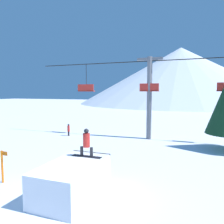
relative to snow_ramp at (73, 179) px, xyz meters
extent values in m
plane|color=white|center=(-0.36, -0.98, -0.71)|extent=(220.00, 220.00, 0.00)
cone|color=silver|center=(-0.36, 83.50, 10.25)|extent=(78.84, 78.84, 21.92)
cube|color=white|center=(0.00, 0.00, 0.00)|extent=(2.06, 3.75, 1.42)
cube|color=silver|center=(0.00, 1.82, 0.68)|extent=(2.06, 0.10, 0.06)
cube|color=black|center=(0.14, 1.05, 0.72)|extent=(1.47, 0.26, 0.03)
cylinder|color=black|center=(-0.12, 1.05, 0.96)|extent=(0.15, 0.15, 0.44)
cylinder|color=black|center=(0.39, 1.05, 0.96)|extent=(0.15, 0.15, 0.44)
cylinder|color=red|center=(0.14, 1.05, 1.50)|extent=(0.32, 0.32, 0.65)
sphere|color=black|center=(0.14, 1.05, 1.94)|extent=(0.23, 0.23, 0.23)
cylinder|color=slate|center=(0.89, 12.59, 3.17)|extent=(0.47, 0.47, 7.76)
cube|color=slate|center=(0.89, 12.59, 6.85)|extent=(2.40, 0.24, 0.24)
cylinder|color=black|center=(0.89, 12.59, 6.65)|extent=(23.41, 0.08, 0.08)
cylinder|color=#28282D|center=(-5.74, 12.59, 5.26)|extent=(0.06, 0.06, 2.78)
cube|color=red|center=(-5.74, 12.59, 3.87)|extent=(1.80, 0.44, 0.08)
cube|color=red|center=(-5.74, 12.41, 4.22)|extent=(1.80, 0.08, 0.70)
cylinder|color=#28282D|center=(0.89, 12.59, 5.26)|extent=(0.06, 0.06, 2.78)
cube|color=red|center=(0.89, 12.59, 3.87)|extent=(1.80, 0.44, 0.08)
cube|color=red|center=(0.89, 12.41, 4.22)|extent=(1.80, 0.08, 0.70)
cylinder|color=orange|center=(-3.94, -0.08, 0.10)|extent=(0.10, 0.10, 1.61)
cube|color=orange|center=(-3.76, -0.08, 0.78)|extent=(0.36, 0.02, 0.20)
cylinder|color=black|center=(-7.09, 11.14, -0.49)|extent=(0.17, 0.17, 0.45)
cylinder|color=red|center=(-7.09, 11.14, 0.04)|extent=(0.24, 0.24, 0.60)
sphere|color=#232328|center=(-7.09, 11.14, 0.43)|extent=(0.18, 0.18, 0.18)
camera|label=1|loc=(4.80, -8.00, 3.77)|focal=35.00mm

